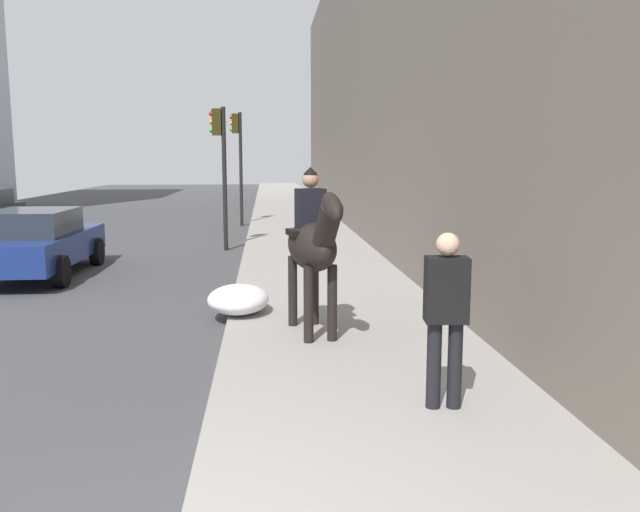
# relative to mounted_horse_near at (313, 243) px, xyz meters

# --- Properties ---
(mounted_horse_near) EXTENTS (2.14, 0.83, 2.27)m
(mounted_horse_near) POSITION_rel_mounted_horse_near_xyz_m (0.00, 0.00, 0.00)
(mounted_horse_near) COLOR black
(mounted_horse_near) RESTS_ON sidewalk_slab
(pedestrian_greeting) EXTENTS (0.30, 0.42, 1.70)m
(pedestrian_greeting) POSITION_rel_mounted_horse_near_xyz_m (-2.74, -1.06, -0.28)
(pedestrian_greeting) COLOR black
(pedestrian_greeting) RESTS_ON sidewalk_slab
(car_near_lane) EXTENTS (4.44, 1.98, 1.44)m
(car_near_lane) POSITION_rel_mounted_horse_near_xyz_m (5.52, 5.49, -0.63)
(car_near_lane) COLOR navy
(car_near_lane) RESTS_ON ground
(traffic_light_near_curb) EXTENTS (0.20, 0.44, 3.86)m
(traffic_light_near_curb) POSITION_rel_mounted_horse_near_xyz_m (9.21, 1.82, 1.21)
(traffic_light_near_curb) COLOR black
(traffic_light_near_curb) RESTS_ON ground
(traffic_light_far_curb) EXTENTS (0.20, 0.44, 4.16)m
(traffic_light_far_curb) POSITION_rel_mounted_horse_near_xyz_m (15.71, 1.62, 1.40)
(traffic_light_far_curb) COLOR black
(traffic_light_far_curb) RESTS_ON ground
(snow_pile_far) EXTENTS (1.23, 0.95, 0.43)m
(snow_pile_far) POSITION_rel_mounted_horse_near_xyz_m (1.34, 1.07, -1.04)
(snow_pile_far) COLOR white
(snow_pile_far) RESTS_ON sidewalk_slab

